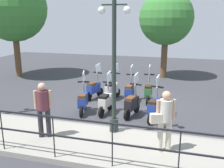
# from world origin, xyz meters

# --- Properties ---
(ground_plane) EXTENTS (28.00, 28.00, 0.00)m
(ground_plane) POSITION_xyz_m (0.00, 0.00, 0.00)
(ground_plane) COLOR #38383D
(promenade_walkway) EXTENTS (2.20, 20.00, 0.15)m
(promenade_walkway) POSITION_xyz_m (-3.15, 0.00, 0.07)
(promenade_walkway) COLOR gray
(promenade_walkway) RESTS_ON ground_plane
(fence_railing) EXTENTS (0.04, 16.03, 1.07)m
(fence_railing) POSITION_xyz_m (-4.20, 0.00, 0.90)
(fence_railing) COLOR black
(fence_railing) RESTS_ON promenade_walkway
(lamp_post_near) EXTENTS (0.26, 0.90, 4.00)m
(lamp_post_near) POSITION_xyz_m (-2.40, -0.28, 1.91)
(lamp_post_near) COLOR #232D28
(lamp_post_near) RESTS_ON promenade_walkway
(pedestrian_with_bag) EXTENTS (0.47, 0.61, 1.59)m
(pedestrian_with_bag) POSITION_xyz_m (-3.19, -1.79, 1.08)
(pedestrian_with_bag) COLOR beige
(pedestrian_with_bag) RESTS_ON promenade_walkway
(pedestrian_distant) EXTENTS (0.41, 0.47, 1.59)m
(pedestrian_distant) POSITION_xyz_m (-3.28, 1.52, 1.08)
(pedestrian_distant) COLOR #28282D
(pedestrian_distant) RESTS_ON promenade_walkway
(tree_large) EXTENTS (3.89, 3.89, 5.99)m
(tree_large) POSITION_xyz_m (3.87, 7.46, 4.03)
(tree_large) COLOR brown
(tree_large) RESTS_ON ground_plane
(tree_distant) EXTENTS (3.08, 3.08, 5.01)m
(tree_distant) POSITION_xyz_m (5.86, -1.12, 3.45)
(tree_distant) COLOR brown
(tree_distant) RESTS_ON ground_plane
(scooter_near_0) EXTENTS (1.22, 0.48, 1.54)m
(scooter_near_0) POSITION_xyz_m (-0.87, -1.31, 0.48)
(scooter_near_0) COLOR black
(scooter_near_0) RESTS_ON ground_plane
(scooter_near_1) EXTENTS (1.21, 0.51, 1.54)m
(scooter_near_1) POSITION_xyz_m (-0.72, -0.50, 0.48)
(scooter_near_1) COLOR black
(scooter_near_1) RESTS_ON ground_plane
(scooter_near_2) EXTENTS (1.23, 0.44, 1.54)m
(scooter_near_2) POSITION_xyz_m (-0.73, 0.48, 0.48)
(scooter_near_2) COLOR black
(scooter_near_2) RESTS_ON ground_plane
(scooter_near_3) EXTENTS (1.22, 0.50, 1.54)m
(scooter_near_3) POSITION_xyz_m (-0.90, 1.32, 0.48)
(scooter_near_3) COLOR black
(scooter_near_3) RESTS_ON ground_plane
(scooter_far_0) EXTENTS (1.23, 0.44, 1.54)m
(scooter_far_0) POSITION_xyz_m (1.04, -0.85, 0.48)
(scooter_far_0) COLOR black
(scooter_far_0) RESTS_ON ground_plane
(scooter_far_1) EXTENTS (1.23, 0.44, 1.54)m
(scooter_far_1) POSITION_xyz_m (0.81, -0.10, 0.48)
(scooter_far_1) COLOR black
(scooter_far_1) RESTS_ON ground_plane
(scooter_far_2) EXTENTS (1.20, 0.55, 1.54)m
(scooter_far_2) POSITION_xyz_m (0.94, 0.70, 0.48)
(scooter_far_2) COLOR black
(scooter_far_2) RESTS_ON ground_plane
(scooter_far_3) EXTENTS (1.20, 0.55, 1.54)m
(scooter_far_3) POSITION_xyz_m (0.83, 1.49, 0.48)
(scooter_far_3) COLOR black
(scooter_far_3) RESTS_ON ground_plane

